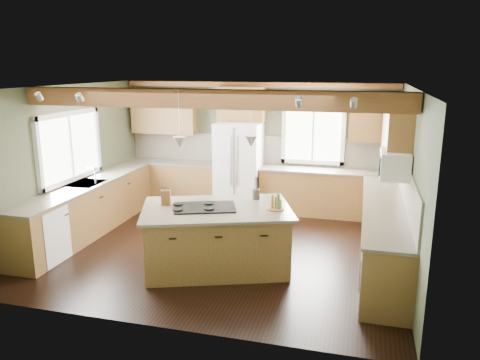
# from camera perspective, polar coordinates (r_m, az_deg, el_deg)

# --- Properties ---
(floor) EXTENTS (5.60, 5.60, 0.00)m
(floor) POSITION_cam_1_polar(r_m,az_deg,el_deg) (7.79, -2.08, -8.20)
(floor) COLOR black
(floor) RESTS_ON ground
(ceiling) EXTENTS (5.60, 5.60, 0.00)m
(ceiling) POSITION_cam_1_polar(r_m,az_deg,el_deg) (7.23, -2.26, 11.28)
(ceiling) COLOR silver
(ceiling) RESTS_ON wall_back
(wall_back) EXTENTS (5.60, 0.00, 5.60)m
(wall_back) POSITION_cam_1_polar(r_m,az_deg,el_deg) (9.77, 2.13, 4.29)
(wall_back) COLOR #465038
(wall_back) RESTS_ON ground
(wall_left) EXTENTS (0.00, 5.00, 5.00)m
(wall_left) POSITION_cam_1_polar(r_m,az_deg,el_deg) (8.63, -20.26, 2.15)
(wall_left) COLOR #465038
(wall_left) RESTS_ON ground
(wall_right) EXTENTS (0.00, 5.00, 5.00)m
(wall_right) POSITION_cam_1_polar(r_m,az_deg,el_deg) (7.12, 19.93, -0.17)
(wall_right) COLOR #465038
(wall_right) RESTS_ON ground
(ceiling_beam) EXTENTS (5.55, 0.26, 0.26)m
(ceiling_beam) POSITION_cam_1_polar(r_m,az_deg,el_deg) (6.52, -4.21, 9.84)
(ceiling_beam) COLOR brown
(ceiling_beam) RESTS_ON ceiling
(soffit_trim) EXTENTS (5.55, 0.20, 0.10)m
(soffit_trim) POSITION_cam_1_polar(r_m,az_deg,el_deg) (9.55, 2.06, 11.55)
(soffit_trim) COLOR brown
(soffit_trim) RESTS_ON ceiling
(backsplash_back) EXTENTS (5.58, 0.03, 0.58)m
(backsplash_back) POSITION_cam_1_polar(r_m,az_deg,el_deg) (9.77, 2.11, 3.75)
(backsplash_back) COLOR brown
(backsplash_back) RESTS_ON wall_back
(backsplash_right) EXTENTS (0.03, 3.70, 0.58)m
(backsplash_right) POSITION_cam_1_polar(r_m,az_deg,el_deg) (7.19, 19.72, -0.76)
(backsplash_right) COLOR brown
(backsplash_right) RESTS_ON wall_right
(base_cab_back_left) EXTENTS (2.02, 0.60, 0.88)m
(base_cab_back_left) POSITION_cam_1_polar(r_m,az_deg,el_deg) (10.21, -8.13, -0.36)
(base_cab_back_left) COLOR brown
(base_cab_back_left) RESTS_ON floor
(counter_back_left) EXTENTS (2.06, 0.64, 0.04)m
(counter_back_left) POSITION_cam_1_polar(r_m,az_deg,el_deg) (10.11, -8.22, 2.17)
(counter_back_left) COLOR #464033
(counter_back_left) RESTS_ON base_cab_back_left
(base_cab_back_right) EXTENTS (2.62, 0.60, 0.88)m
(base_cab_back_right) POSITION_cam_1_polar(r_m,az_deg,el_deg) (9.45, 10.52, -1.61)
(base_cab_back_right) COLOR brown
(base_cab_back_right) RESTS_ON floor
(counter_back_right) EXTENTS (2.66, 0.64, 0.04)m
(counter_back_right) POSITION_cam_1_polar(r_m,az_deg,el_deg) (9.34, 10.64, 1.11)
(counter_back_right) COLOR #464033
(counter_back_right) RESTS_ON base_cab_back_right
(base_cab_left) EXTENTS (0.60, 3.70, 0.88)m
(base_cab_left) POSITION_cam_1_polar(r_m,az_deg,el_deg) (8.71, -17.98, -3.41)
(base_cab_left) COLOR brown
(base_cab_left) RESTS_ON floor
(counter_left) EXTENTS (0.64, 3.74, 0.04)m
(counter_left) POSITION_cam_1_polar(r_m,az_deg,el_deg) (8.59, -18.20, -0.48)
(counter_left) COLOR #464033
(counter_left) RESTS_ON base_cab_left
(base_cab_right) EXTENTS (0.60, 3.70, 0.88)m
(base_cab_right) POSITION_cam_1_polar(r_m,az_deg,el_deg) (7.39, 17.02, -6.41)
(base_cab_right) COLOR brown
(base_cab_right) RESTS_ON floor
(counter_right) EXTENTS (0.64, 3.74, 0.04)m
(counter_right) POSITION_cam_1_polar(r_m,az_deg,el_deg) (7.25, 17.28, -3.00)
(counter_right) COLOR #464033
(counter_right) RESTS_ON base_cab_right
(upper_cab_back_left) EXTENTS (1.40, 0.35, 0.90)m
(upper_cab_back_left) POSITION_cam_1_polar(r_m,az_deg,el_deg) (10.15, -9.20, 8.18)
(upper_cab_back_left) COLOR brown
(upper_cab_back_left) RESTS_ON wall_back
(upper_cab_over_fridge) EXTENTS (0.96, 0.35, 0.70)m
(upper_cab_over_fridge) POSITION_cam_1_polar(r_m,az_deg,el_deg) (9.57, 0.17, 9.22)
(upper_cab_over_fridge) COLOR brown
(upper_cab_over_fridge) RESTS_ON wall_back
(upper_cab_right) EXTENTS (0.35, 2.20, 0.90)m
(upper_cab_right) POSITION_cam_1_polar(r_m,az_deg,el_deg) (7.88, 18.53, 6.05)
(upper_cab_right) COLOR brown
(upper_cab_right) RESTS_ON wall_right
(upper_cab_back_corner) EXTENTS (0.90, 0.35, 0.90)m
(upper_cab_back_corner) POSITION_cam_1_polar(r_m,az_deg,el_deg) (9.28, 16.03, 7.30)
(upper_cab_back_corner) COLOR brown
(upper_cab_back_corner) RESTS_ON wall_back
(window_left) EXTENTS (0.04, 1.60, 1.05)m
(window_left) POSITION_cam_1_polar(r_m,az_deg,el_deg) (8.61, -20.10, 3.84)
(window_left) COLOR white
(window_left) RESTS_ON wall_left
(window_back) EXTENTS (1.10, 0.04, 1.00)m
(window_back) POSITION_cam_1_polar(r_m,az_deg,el_deg) (9.53, 8.91, 5.40)
(window_back) COLOR white
(window_back) RESTS_ON wall_back
(sink) EXTENTS (0.50, 0.65, 0.03)m
(sink) POSITION_cam_1_polar(r_m,az_deg,el_deg) (8.59, -18.21, -0.44)
(sink) COLOR #262628
(sink) RESTS_ON counter_left
(faucet) EXTENTS (0.02, 0.02, 0.28)m
(faucet) POSITION_cam_1_polar(r_m,az_deg,el_deg) (8.46, -17.25, 0.43)
(faucet) COLOR #B2B2B7
(faucet) RESTS_ON sink
(dishwasher) EXTENTS (0.60, 0.60, 0.84)m
(dishwasher) POSITION_cam_1_polar(r_m,az_deg,el_deg) (7.71, -23.10, -6.18)
(dishwasher) COLOR white
(dishwasher) RESTS_ON floor
(oven) EXTENTS (0.60, 0.72, 0.84)m
(oven) POSITION_cam_1_polar(r_m,az_deg,el_deg) (6.19, 17.28, -10.58)
(oven) COLOR white
(oven) RESTS_ON floor
(microwave) EXTENTS (0.40, 0.70, 0.38)m
(microwave) POSITION_cam_1_polar(r_m,az_deg,el_deg) (7.00, 18.34, 1.83)
(microwave) COLOR white
(microwave) RESTS_ON wall_right
(pendant_left) EXTENTS (0.18, 0.18, 0.16)m
(pendant_left) POSITION_cam_1_polar(r_m,az_deg,el_deg) (6.55, -7.35, 4.57)
(pendant_left) COLOR #B2B2B7
(pendant_left) RESTS_ON ceiling
(pendant_right) EXTENTS (0.18, 0.18, 0.16)m
(pendant_right) POSITION_cam_1_polar(r_m,az_deg,el_deg) (6.59, 1.35, 4.74)
(pendant_right) COLOR #B2B2B7
(pendant_right) RESTS_ON ceiling
(refrigerator) EXTENTS (0.90, 0.74, 1.80)m
(refrigerator) POSITION_cam_1_polar(r_m,az_deg,el_deg) (9.56, -0.15, 1.63)
(refrigerator) COLOR white
(refrigerator) RESTS_ON floor
(island) EXTENTS (2.29, 1.83, 0.88)m
(island) POSITION_cam_1_polar(r_m,az_deg,el_deg) (6.92, -2.84, -7.18)
(island) COLOR brown
(island) RESTS_ON floor
(island_top) EXTENTS (2.46, 2.00, 0.04)m
(island_top) POSITION_cam_1_polar(r_m,az_deg,el_deg) (6.77, -2.88, -3.54)
(island_top) COLOR #464033
(island_top) RESTS_ON island
(cooktop) EXTENTS (1.01, 0.84, 0.02)m
(cooktop) POSITION_cam_1_polar(r_m,az_deg,el_deg) (6.76, -4.29, -3.33)
(cooktop) COLOR black
(cooktop) RESTS_ON island_top
(knife_block) EXTENTS (0.15, 0.13, 0.22)m
(knife_block) POSITION_cam_1_polar(r_m,az_deg,el_deg) (6.95, -9.01, -2.13)
(knife_block) COLOR brown
(knife_block) RESTS_ON island_top
(utensil_crock) EXTENTS (0.14, 0.14, 0.16)m
(utensil_crock) POSITION_cam_1_polar(r_m,az_deg,el_deg) (7.16, 1.98, -1.73)
(utensil_crock) COLOR #37312C
(utensil_crock) RESTS_ON island_top
(bottle_tray) EXTENTS (0.35, 0.35, 0.23)m
(bottle_tray) POSITION_cam_1_polar(r_m,az_deg,el_deg) (6.66, 4.36, -2.65)
(bottle_tray) COLOR brown
(bottle_tray) RESTS_ON island_top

